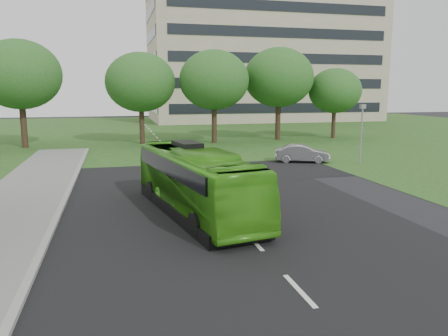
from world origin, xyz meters
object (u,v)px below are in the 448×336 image
(tree_park_a, at_px, (20,75))
(bus, at_px, (196,181))
(camera_pole, at_px, (362,126))
(office_building, at_px, (262,51))
(tree_park_d, at_px, (279,78))
(tree_park_b, at_px, (141,82))
(sedan, at_px, (302,153))
(tree_park_c, at_px, (214,80))
(tree_park_e, at_px, (335,91))

(tree_park_a, height_order, bus, tree_park_a)
(camera_pole, bearing_deg, bus, -142.51)
(office_building, relative_size, tree_park_d, 4.06)
(tree_park_b, bearing_deg, sedan, -53.47)
(tree_park_d, height_order, camera_pole, tree_park_d)
(tree_park_c, xyz_separation_m, bus, (-6.55, -25.34, -4.93))
(tree_park_a, height_order, tree_park_c, tree_park_a)
(office_building, bearing_deg, tree_park_a, -135.68)
(tree_park_b, xyz_separation_m, camera_pole, (14.60, -16.55, -3.31))
(tree_park_a, bearing_deg, tree_park_d, 1.94)
(office_building, xyz_separation_m, tree_park_d, (-9.29, -33.14, -5.82))
(bus, bearing_deg, camera_pole, 24.68)
(sedan, distance_m, camera_pole, 4.67)
(tree_park_c, bearing_deg, camera_pole, -64.52)
(sedan, bearing_deg, office_building, 5.44)
(office_building, bearing_deg, sedan, -105.18)
(tree_park_b, bearing_deg, tree_park_e, 0.44)
(tree_park_d, bearing_deg, tree_park_c, -169.83)
(office_building, bearing_deg, camera_pole, -100.58)
(tree_park_a, distance_m, tree_park_e, 32.21)
(office_building, relative_size, tree_park_a, 4.04)
(sedan, relative_size, camera_pole, 0.93)
(tree_park_b, xyz_separation_m, tree_park_e, (21.28, 0.16, -0.82))
(tree_park_b, relative_size, camera_pole, 2.09)
(tree_park_b, relative_size, tree_park_d, 0.92)
(office_building, distance_m, sedan, 51.22)
(office_building, xyz_separation_m, bus, (-23.26, -59.82, -11.09))
(office_building, distance_m, tree_park_b, 41.59)
(tree_park_d, xyz_separation_m, bus, (-13.97, -26.67, -5.27))
(bus, bearing_deg, tree_park_c, 64.89)
(tree_park_a, height_order, tree_park_d, tree_park_a)
(office_building, height_order, tree_park_a, office_building)
(sedan, height_order, camera_pole, camera_pole)
(sedan, bearing_deg, tree_park_e, -14.37)
(tree_park_d, bearing_deg, camera_pole, -90.13)
(tree_park_c, height_order, tree_park_d, tree_park_d)
(tree_park_b, height_order, tree_park_e, tree_park_b)
(tree_park_e, bearing_deg, tree_park_d, 179.16)
(tree_park_a, distance_m, camera_pole, 30.33)
(tree_park_d, distance_m, bus, 30.57)
(tree_park_c, bearing_deg, tree_park_e, 5.01)
(bus, xyz_separation_m, camera_pole, (13.93, 9.86, 1.38))
(sedan, bearing_deg, bus, 159.53)
(tree_park_d, bearing_deg, sedan, -104.09)
(tree_park_d, bearing_deg, tree_park_a, -178.06)
(office_building, relative_size, camera_pole, 9.26)
(tree_park_d, height_order, sedan, tree_park_d)
(office_building, relative_size, tree_park_b, 4.43)
(bus, bearing_deg, tree_park_d, 51.75)
(office_building, xyz_separation_m, tree_park_a, (-34.82, -34.01, -5.77))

